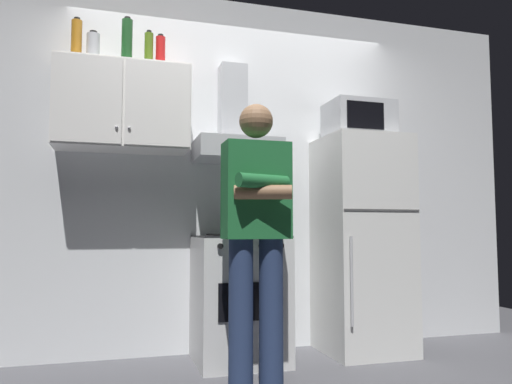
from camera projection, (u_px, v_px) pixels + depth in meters
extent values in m
plane|color=#4C4C51|center=(256.00, 371.00, 3.11)|extent=(7.00, 7.00, 0.00)
cube|color=white|center=(235.00, 172.00, 3.79)|extent=(4.80, 0.10, 2.70)
cube|color=white|center=(123.00, 107.00, 3.38)|extent=(0.90, 0.34, 0.60)
cube|color=white|center=(87.00, 98.00, 3.15)|extent=(0.43, 0.01, 0.58)
cube|color=white|center=(158.00, 103.00, 3.27)|extent=(0.43, 0.01, 0.58)
sphere|color=#B2B2B7|center=(117.00, 127.00, 3.17)|extent=(0.02, 0.02, 0.02)
sphere|color=#B2B2B7|center=(129.00, 128.00, 3.19)|extent=(0.02, 0.02, 0.02)
cube|color=silver|center=(239.00, 299.00, 3.37)|extent=(0.60, 0.60, 0.85)
cube|color=black|center=(239.00, 236.00, 3.40)|extent=(0.59, 0.59, 0.01)
cube|color=black|center=(251.00, 302.00, 3.08)|extent=(0.42, 0.01, 0.24)
cylinder|color=black|center=(225.00, 235.00, 3.25)|extent=(0.16, 0.16, 0.01)
cylinder|color=black|center=(262.00, 235.00, 3.33)|extent=(0.16, 0.16, 0.01)
cylinder|color=black|center=(218.00, 235.00, 3.48)|extent=(0.16, 0.16, 0.01)
cylinder|color=black|center=(253.00, 235.00, 3.56)|extent=(0.16, 0.16, 0.01)
cylinder|color=black|center=(220.00, 246.00, 3.04)|extent=(0.04, 0.02, 0.04)
cylinder|color=black|center=(240.00, 246.00, 3.08)|extent=(0.04, 0.02, 0.04)
cylinder|color=black|center=(262.00, 246.00, 3.12)|extent=(0.04, 0.02, 0.04)
cylinder|color=black|center=(281.00, 246.00, 3.16)|extent=(0.04, 0.02, 0.04)
cube|color=#B7BABF|center=(237.00, 151.00, 3.53)|extent=(0.60, 0.44, 0.15)
cube|color=#B7BABF|center=(233.00, 104.00, 3.69)|extent=(0.20, 0.16, 0.60)
cube|color=white|center=(362.00, 244.00, 3.66)|extent=(0.60, 0.60, 1.60)
cube|color=#4C4C4C|center=(382.00, 210.00, 3.39)|extent=(0.59, 0.01, 0.01)
cylinder|color=silver|center=(352.00, 281.00, 3.27)|extent=(0.02, 0.02, 0.60)
cube|color=#B7BABF|center=(359.00, 121.00, 3.75)|extent=(0.48, 0.36, 0.28)
cube|color=black|center=(366.00, 115.00, 3.57)|extent=(0.30, 0.01, 0.20)
cylinder|color=navy|center=(241.00, 314.00, 2.76)|extent=(0.14, 0.14, 0.85)
cylinder|color=navy|center=(271.00, 313.00, 2.81)|extent=(0.14, 0.14, 0.85)
cube|color=#1E6633|center=(256.00, 191.00, 2.84)|extent=(0.38, 0.20, 0.56)
cylinder|color=#1E6633|center=(263.00, 181.00, 2.71)|extent=(0.33, 0.17, 0.08)
cylinder|color=#8C6647|center=(263.00, 192.00, 2.70)|extent=(0.33, 0.17, 0.08)
sphere|color=#8C6647|center=(256.00, 121.00, 2.87)|extent=(0.20, 0.20, 0.20)
cylinder|color=#B7BABF|center=(262.00, 227.00, 3.33)|extent=(0.19, 0.19, 0.10)
cylinder|color=black|center=(245.00, 222.00, 3.30)|extent=(0.05, 0.01, 0.01)
cylinder|color=black|center=(279.00, 222.00, 3.37)|extent=(0.05, 0.01, 0.01)
cylinder|color=red|center=(160.00, 53.00, 3.47)|extent=(0.07, 0.07, 0.22)
cylinder|color=black|center=(161.00, 36.00, 3.48)|extent=(0.04, 0.04, 0.02)
cylinder|color=#B7721E|center=(76.00, 41.00, 3.33)|extent=(0.07, 0.07, 0.28)
cylinder|color=black|center=(77.00, 19.00, 3.35)|extent=(0.04, 0.04, 0.02)
cylinder|color=#19471E|center=(127.00, 42.00, 3.42)|extent=(0.08, 0.08, 0.32)
cylinder|color=black|center=(127.00, 19.00, 3.43)|extent=(0.04, 0.04, 0.02)
cylinder|color=#B2B5BA|center=(93.00, 48.00, 3.35)|extent=(0.09, 0.09, 0.20)
cylinder|color=black|center=(93.00, 33.00, 3.36)|extent=(0.05, 0.05, 0.02)
cylinder|color=#4C6B19|center=(149.00, 50.00, 3.42)|extent=(0.06, 0.06, 0.23)
cylinder|color=black|center=(149.00, 32.00, 3.43)|extent=(0.03, 0.03, 0.02)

